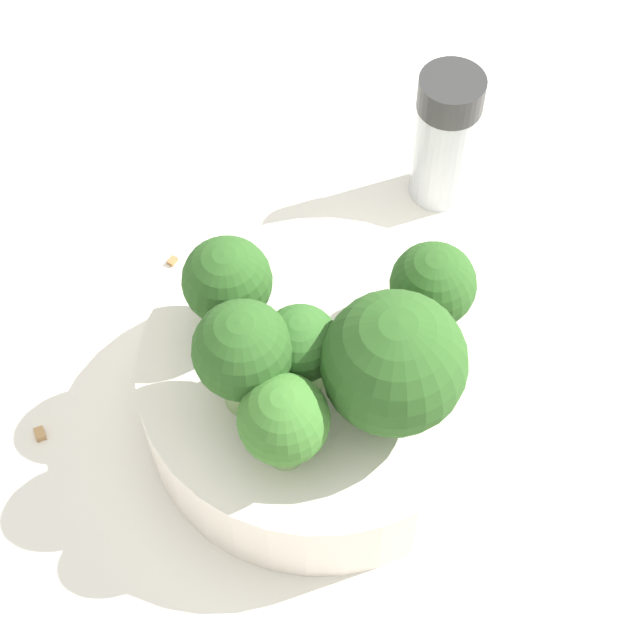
% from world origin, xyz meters
% --- Properties ---
extents(ground_plane, '(3.00, 3.00, 0.00)m').
position_xyz_m(ground_plane, '(0.00, 0.00, 0.00)').
color(ground_plane, silver).
extents(bowl, '(0.16, 0.16, 0.05)m').
position_xyz_m(bowl, '(0.00, 0.00, 0.02)').
color(bowl, silver).
rests_on(bowl, ground_plane).
extents(broccoli_floret_0, '(0.03, 0.03, 0.05)m').
position_xyz_m(broccoli_floret_0, '(0.01, -0.00, 0.07)').
color(broccoli_floret_0, '#8EB770').
rests_on(broccoli_floret_0, bowl).
extents(broccoli_floret_1, '(0.04, 0.04, 0.06)m').
position_xyz_m(broccoli_floret_1, '(0.03, -0.01, 0.08)').
color(broccoli_floret_1, '#7A9E5B').
rests_on(broccoli_floret_1, bowl).
extents(broccoli_floret_2, '(0.04, 0.04, 0.05)m').
position_xyz_m(broccoli_floret_2, '(0.01, -0.04, 0.07)').
color(broccoli_floret_2, '#7A9E5B').
rests_on(broccoli_floret_2, bowl).
extents(broccoli_floret_3, '(0.04, 0.04, 0.04)m').
position_xyz_m(broccoli_floret_3, '(-0.05, 0.02, 0.07)').
color(broccoli_floret_3, '#84AD66').
rests_on(broccoli_floret_3, bowl).
extents(broccoli_floret_4, '(0.06, 0.06, 0.07)m').
position_xyz_m(broccoli_floret_4, '(-0.00, 0.04, 0.08)').
color(broccoli_floret_4, '#8EB770').
rests_on(broccoli_floret_4, bowl).
extents(broccoli_floret_5, '(0.04, 0.04, 0.05)m').
position_xyz_m(broccoli_floret_5, '(0.04, 0.02, 0.07)').
color(broccoli_floret_5, '#84AD66').
rests_on(broccoli_floret_5, bowl).
extents(pepper_shaker, '(0.03, 0.03, 0.08)m').
position_xyz_m(pepper_shaker, '(-0.14, -0.03, 0.04)').
color(pepper_shaker, '#B2B7BC').
rests_on(pepper_shaker, ground_plane).
extents(almond_crumb_0, '(0.01, 0.01, 0.01)m').
position_xyz_m(almond_crumb_0, '(0.09, -0.09, 0.00)').
color(almond_crumb_0, '#AD7F4C').
rests_on(almond_crumb_0, ground_plane).
extents(almond_crumb_1, '(0.01, 0.00, 0.01)m').
position_xyz_m(almond_crumb_1, '(-0.02, -0.11, 0.00)').
color(almond_crumb_1, olive).
rests_on(almond_crumb_1, ground_plane).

